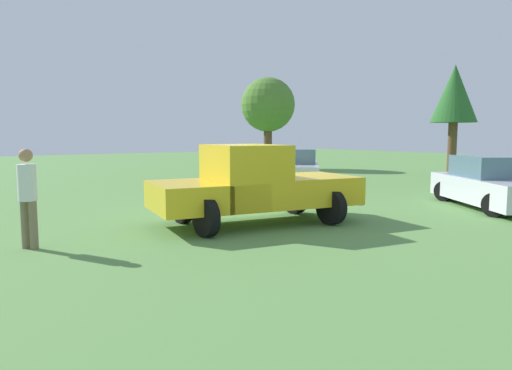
% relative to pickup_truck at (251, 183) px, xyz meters
% --- Properties ---
extents(ground_plane, '(80.00, 80.00, 0.00)m').
position_rel_pickup_truck_xyz_m(ground_plane, '(0.86, -0.82, -0.95)').
color(ground_plane, '#5B8C47').
extents(pickup_truck, '(2.98, 4.99, 1.82)m').
position_rel_pickup_truck_xyz_m(pickup_truck, '(0.00, 0.00, 0.00)').
color(pickup_truck, black).
rests_on(pickup_truck, ground_plane).
extents(sedan_near, '(4.67, 4.44, 1.45)m').
position_rel_pickup_truck_xyz_m(sedan_near, '(6.13, -6.58, -0.28)').
color(sedan_near, black).
rests_on(sedan_near, ground_plane).
extents(sedan_far, '(4.60, 3.90, 1.45)m').
position_rel_pickup_truck_xyz_m(sedan_far, '(-2.00, -6.92, -0.29)').
color(sedan_far, black).
rests_on(sedan_far, ground_plane).
extents(person_bystander, '(0.44, 0.44, 1.80)m').
position_rel_pickup_truck_xyz_m(person_bystander, '(0.45, 4.58, 0.08)').
color(person_bystander, '#7A6B51').
rests_on(person_bystander, ground_plane).
extents(tree_back_left, '(3.25, 3.25, 5.46)m').
position_rel_pickup_truck_xyz_m(tree_back_left, '(14.02, -11.16, 2.84)').
color(tree_back_left, brown).
rests_on(tree_back_left, ground_plane).
extents(tree_back_right, '(2.17, 2.17, 5.38)m').
position_rel_pickup_truck_xyz_m(tree_back_right, '(4.21, -14.93, 2.96)').
color(tree_back_right, brown).
rests_on(tree_back_right, ground_plane).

